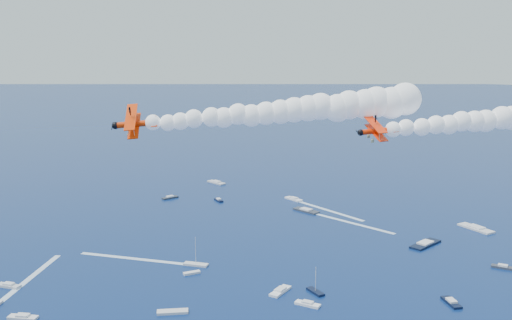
% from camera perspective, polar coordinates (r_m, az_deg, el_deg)
% --- Properties ---
extents(biplane_lead, '(10.93, 11.70, 7.32)m').
position_cam_1_polar(biplane_lead, '(112.12, 11.25, 2.68)').
color(biplane_lead, '#FE2B05').
extents(biplane_trail, '(12.27, 13.40, 9.35)m').
position_cam_1_polar(biplane_trail, '(113.20, -11.15, 3.31)').
color(biplane_trail, '#E93404').
extents(smoke_trail_trail, '(55.09, 47.57, 10.07)m').
position_cam_1_polar(smoke_trail_trail, '(113.00, 2.27, 4.51)').
color(smoke_trail_trail, white).
extents(spectator_boats, '(187.67, 176.74, 0.70)m').
position_cam_1_polar(spectator_boats, '(207.23, 5.07, -9.21)').
color(spectator_boats, silver).
rests_on(spectator_boats, ground).
extents(boat_wakes, '(101.64, 136.77, 0.04)m').
position_cam_1_polar(boat_wakes, '(227.68, -2.56, -7.36)').
color(boat_wakes, white).
rests_on(boat_wakes, ground).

